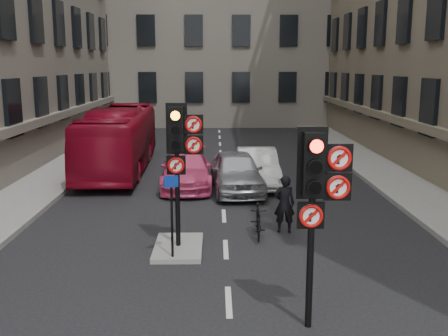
{
  "coord_description": "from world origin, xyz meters",
  "views": [
    {
      "loc": [
        -0.24,
        -7.63,
        4.6
      ],
      "look_at": [
        -0.08,
        2.51,
        2.6
      ],
      "focal_mm": 42.0,
      "sensor_mm": 36.0,
      "label": 1
    }
  ],
  "objects_px": {
    "bus_red": "(119,139)",
    "car_pink": "(186,170)",
    "signal_far": "(180,144)",
    "car_white": "(257,167)",
    "info_sign": "(172,205)",
    "motorcycle": "(258,221)",
    "motorcyclist": "(284,204)",
    "car_silver": "(236,172)",
    "signal_near": "(318,186)"
  },
  "relations": [
    {
      "from": "signal_far",
      "to": "motorcycle",
      "type": "distance_m",
      "value": 3.19
    },
    {
      "from": "signal_far",
      "to": "car_white",
      "type": "bearing_deg",
      "value": 71.23
    },
    {
      "from": "signal_near",
      "to": "motorcyclist",
      "type": "height_order",
      "value": "signal_near"
    },
    {
      "from": "car_white",
      "to": "info_sign",
      "type": "height_order",
      "value": "info_sign"
    },
    {
      "from": "info_sign",
      "to": "signal_far",
      "type": "bearing_deg",
      "value": 60.05
    },
    {
      "from": "signal_far",
      "to": "bus_red",
      "type": "xyz_separation_m",
      "value": [
        -3.39,
        10.3,
        -1.32
      ]
    },
    {
      "from": "car_white",
      "to": "signal_far",
      "type": "bearing_deg",
      "value": -109.2
    },
    {
      "from": "car_silver",
      "to": "bus_red",
      "type": "relative_size",
      "value": 0.44
    },
    {
      "from": "signal_far",
      "to": "car_silver",
      "type": "relative_size",
      "value": 0.82
    },
    {
      "from": "signal_far",
      "to": "bus_red",
      "type": "relative_size",
      "value": 0.36
    },
    {
      "from": "car_pink",
      "to": "bus_red",
      "type": "distance_m",
      "value": 4.58
    },
    {
      "from": "car_silver",
      "to": "car_white",
      "type": "height_order",
      "value": "car_silver"
    },
    {
      "from": "car_silver",
      "to": "info_sign",
      "type": "height_order",
      "value": "info_sign"
    },
    {
      "from": "signal_far",
      "to": "car_white",
      "type": "relative_size",
      "value": 0.84
    },
    {
      "from": "info_sign",
      "to": "motorcyclist",
      "type": "bearing_deg",
      "value": 18.63
    },
    {
      "from": "car_white",
      "to": "info_sign",
      "type": "relative_size",
      "value": 2.16
    },
    {
      "from": "signal_far",
      "to": "car_silver",
      "type": "distance_m",
      "value": 6.7
    },
    {
      "from": "signal_near",
      "to": "car_white",
      "type": "height_order",
      "value": "signal_near"
    },
    {
      "from": "signal_far",
      "to": "info_sign",
      "type": "xyz_separation_m",
      "value": [
        -0.17,
        -0.81,
        -1.31
      ]
    },
    {
      "from": "car_silver",
      "to": "info_sign",
      "type": "relative_size",
      "value": 2.22
    },
    {
      "from": "bus_red",
      "to": "motorcyclist",
      "type": "height_order",
      "value": "bus_red"
    },
    {
      "from": "bus_red",
      "to": "motorcycle",
      "type": "bearing_deg",
      "value": -61.6
    },
    {
      "from": "car_white",
      "to": "motorcycle",
      "type": "relative_size",
      "value": 2.9
    },
    {
      "from": "car_pink",
      "to": "motorcyclist",
      "type": "relative_size",
      "value": 2.84
    },
    {
      "from": "motorcyclist",
      "to": "info_sign",
      "type": "distance_m",
      "value": 3.72
    },
    {
      "from": "car_silver",
      "to": "motorcycle",
      "type": "xyz_separation_m",
      "value": [
        0.39,
        -5.2,
        -0.3
      ]
    },
    {
      "from": "signal_near",
      "to": "car_silver",
      "type": "height_order",
      "value": "signal_near"
    },
    {
      "from": "motorcycle",
      "to": "bus_red",
      "type": "bearing_deg",
      "value": 122.21
    },
    {
      "from": "car_silver",
      "to": "bus_red",
      "type": "height_order",
      "value": "bus_red"
    },
    {
      "from": "car_white",
      "to": "bus_red",
      "type": "distance_m",
      "value": 6.63
    },
    {
      "from": "motorcycle",
      "to": "car_pink",
      "type": "bearing_deg",
      "value": 112.8
    },
    {
      "from": "car_pink",
      "to": "info_sign",
      "type": "height_order",
      "value": "info_sign"
    },
    {
      "from": "signal_far",
      "to": "motorcycle",
      "type": "height_order",
      "value": "signal_far"
    },
    {
      "from": "car_pink",
      "to": "motorcycle",
      "type": "xyz_separation_m",
      "value": [
        2.27,
        -6.01,
        -0.22
      ]
    },
    {
      "from": "motorcyclist",
      "to": "bus_red",
      "type": "bearing_deg",
      "value": -54.34
    },
    {
      "from": "signal_near",
      "to": "car_pink",
      "type": "distance_m",
      "value": 11.54
    },
    {
      "from": "signal_far",
      "to": "motorcyclist",
      "type": "height_order",
      "value": "signal_far"
    },
    {
      "from": "signal_near",
      "to": "car_silver",
      "type": "distance_m",
      "value": 10.41
    },
    {
      "from": "car_white",
      "to": "info_sign",
      "type": "distance_m",
      "value": 8.52
    },
    {
      "from": "car_white",
      "to": "bus_red",
      "type": "xyz_separation_m",
      "value": [
        -5.85,
        3.03,
        0.68
      ]
    },
    {
      "from": "car_pink",
      "to": "motorcycle",
      "type": "bearing_deg",
      "value": -71.81
    },
    {
      "from": "car_white",
      "to": "motorcycle",
      "type": "height_order",
      "value": "car_white"
    },
    {
      "from": "signal_far",
      "to": "car_white",
      "type": "distance_m",
      "value": 7.93
    },
    {
      "from": "signal_far",
      "to": "motorcycle",
      "type": "bearing_deg",
      "value": 26.63
    },
    {
      "from": "info_sign",
      "to": "motorcycle",
      "type": "bearing_deg",
      "value": 21.53
    },
    {
      "from": "car_white",
      "to": "bus_red",
      "type": "relative_size",
      "value": 0.43
    },
    {
      "from": "motorcycle",
      "to": "info_sign",
      "type": "bearing_deg",
      "value": -138.06
    },
    {
      "from": "bus_red",
      "to": "motorcyclist",
      "type": "xyz_separation_m",
      "value": [
        6.15,
        -8.9,
        -0.57
      ]
    },
    {
      "from": "car_silver",
      "to": "car_white",
      "type": "distance_m",
      "value": 1.36
    },
    {
      "from": "bus_red",
      "to": "car_pink",
      "type": "bearing_deg",
      "value": -48.17
    }
  ]
}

